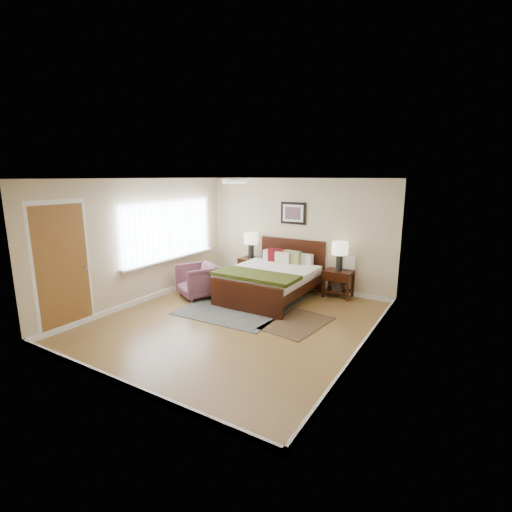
{
  "coord_description": "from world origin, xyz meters",
  "views": [
    {
      "loc": [
        3.53,
        -5.14,
        2.54
      ],
      "look_at": [
        -0.04,
        0.76,
        1.05
      ],
      "focal_mm": 26.0,
      "sensor_mm": 36.0,
      "label": 1
    }
  ],
  "objects_px": {
    "bed": "(272,274)",
    "armchair": "(198,281)",
    "lamp_right": "(340,251)",
    "lamp_left": "(251,241)",
    "nightstand_left": "(251,263)",
    "rug_persian": "(248,301)",
    "nightstand_right": "(338,281)"
  },
  "relations": [
    {
      "from": "bed",
      "to": "rug_persian",
      "type": "distance_m",
      "value": 0.76
    },
    {
      "from": "nightstand_left",
      "to": "bed",
      "type": "bearing_deg",
      "value": -37.4
    },
    {
      "from": "nightstand_left",
      "to": "lamp_right",
      "type": "height_order",
      "value": "lamp_right"
    },
    {
      "from": "nightstand_left",
      "to": "armchair",
      "type": "distance_m",
      "value": 1.57
    },
    {
      "from": "lamp_right",
      "to": "rug_persian",
      "type": "height_order",
      "value": "lamp_right"
    },
    {
      "from": "lamp_right",
      "to": "armchair",
      "type": "bearing_deg",
      "value": -149.16
    },
    {
      "from": "lamp_left",
      "to": "lamp_right",
      "type": "distance_m",
      "value": 2.19
    },
    {
      "from": "lamp_left",
      "to": "armchair",
      "type": "height_order",
      "value": "lamp_left"
    },
    {
      "from": "bed",
      "to": "lamp_left",
      "type": "height_order",
      "value": "lamp_left"
    },
    {
      "from": "lamp_right",
      "to": "rug_persian",
      "type": "distance_m",
      "value": 2.2
    },
    {
      "from": "nightstand_right",
      "to": "lamp_right",
      "type": "xyz_separation_m",
      "value": [
        -0.0,
        0.01,
        0.65
      ]
    },
    {
      "from": "lamp_right",
      "to": "armchair",
      "type": "relative_size",
      "value": 0.79
    },
    {
      "from": "bed",
      "to": "nightstand_right",
      "type": "height_order",
      "value": "bed"
    },
    {
      "from": "lamp_right",
      "to": "armchair",
      "type": "distance_m",
      "value": 3.07
    },
    {
      "from": "nightstand_left",
      "to": "lamp_right",
      "type": "xyz_separation_m",
      "value": [
        2.19,
        0.02,
        0.53
      ]
    },
    {
      "from": "bed",
      "to": "rug_persian",
      "type": "xyz_separation_m",
      "value": [
        -0.29,
        -0.48,
        -0.51
      ]
    },
    {
      "from": "lamp_left",
      "to": "rug_persian",
      "type": "distance_m",
      "value": 1.78
    },
    {
      "from": "nightstand_left",
      "to": "armchair",
      "type": "bearing_deg",
      "value": -104.15
    },
    {
      "from": "bed",
      "to": "nightstand_left",
      "type": "height_order",
      "value": "bed"
    },
    {
      "from": "lamp_left",
      "to": "rug_persian",
      "type": "xyz_separation_m",
      "value": [
        0.71,
        -1.27,
        -1.03
      ]
    },
    {
      "from": "lamp_right",
      "to": "armchair",
      "type": "xyz_separation_m",
      "value": [
        -2.58,
        -1.54,
        -0.66
      ]
    },
    {
      "from": "bed",
      "to": "nightstand_left",
      "type": "relative_size",
      "value": 3.42
    },
    {
      "from": "nightstand_left",
      "to": "lamp_right",
      "type": "bearing_deg",
      "value": 0.55
    },
    {
      "from": "lamp_left",
      "to": "rug_persian",
      "type": "bearing_deg",
      "value": -60.79
    },
    {
      "from": "nightstand_left",
      "to": "rug_persian",
      "type": "height_order",
      "value": "nightstand_left"
    },
    {
      "from": "lamp_left",
      "to": "bed",
      "type": "bearing_deg",
      "value": -38.15
    },
    {
      "from": "bed",
      "to": "rug_persian",
      "type": "height_order",
      "value": "bed"
    },
    {
      "from": "bed",
      "to": "lamp_right",
      "type": "xyz_separation_m",
      "value": [
        1.19,
        0.79,
        0.49
      ]
    },
    {
      "from": "bed",
      "to": "armchair",
      "type": "height_order",
      "value": "bed"
    },
    {
      "from": "nightstand_right",
      "to": "nightstand_left",
      "type": "bearing_deg",
      "value": -179.77
    },
    {
      "from": "lamp_right",
      "to": "rug_persian",
      "type": "relative_size",
      "value": 0.23
    },
    {
      "from": "nightstand_left",
      "to": "lamp_left",
      "type": "xyz_separation_m",
      "value": [
        0.0,
        0.02,
        0.55
      ]
    }
  ]
}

